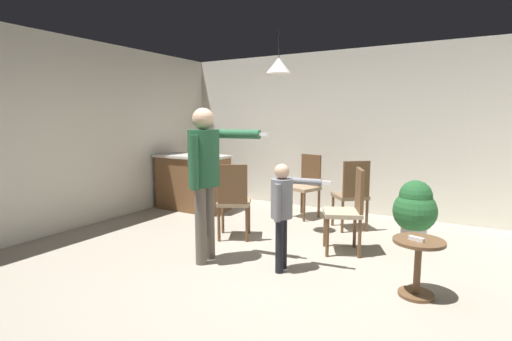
% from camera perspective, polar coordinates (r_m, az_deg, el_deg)
% --- Properties ---
extents(ground, '(7.68, 7.68, 0.00)m').
position_cam_1_polar(ground, '(3.95, 0.72, -15.69)').
color(ground, '#9E9384').
extents(wall_back, '(6.40, 0.10, 2.70)m').
position_cam_1_polar(wall_back, '(6.61, 14.52, 5.59)').
color(wall_back, silver).
rests_on(wall_back, ground).
extents(wall_left, '(0.10, 6.40, 2.70)m').
position_cam_1_polar(wall_left, '(5.90, -27.60, 4.72)').
color(wall_left, silver).
rests_on(wall_left, ground).
extents(kitchen_counter, '(1.26, 0.66, 0.95)m').
position_cam_1_polar(kitchen_counter, '(6.72, -9.39, -1.71)').
color(kitchen_counter, brown).
rests_on(kitchen_counter, ground).
extents(side_table_by_couch, '(0.44, 0.44, 0.52)m').
position_cam_1_polar(side_table_by_couch, '(3.75, 23.01, -12.30)').
color(side_table_by_couch, brown).
rests_on(side_table_by_couch, ground).
extents(person_adult, '(0.80, 0.56, 1.69)m').
position_cam_1_polar(person_adult, '(4.14, -7.60, 0.40)').
color(person_adult, '#60564C').
rests_on(person_adult, ground).
extents(person_child, '(0.57, 0.37, 1.12)m').
position_cam_1_polar(person_child, '(3.91, 4.00, -5.19)').
color(person_child, black).
rests_on(person_child, ground).
extents(dining_chair_by_counter, '(0.56, 0.56, 1.00)m').
position_cam_1_polar(dining_chair_by_counter, '(4.98, -3.37, -4.16)').
color(dining_chair_by_counter, brown).
rests_on(dining_chair_by_counter, ground).
extents(dining_chair_near_wall, '(0.59, 0.59, 1.00)m').
position_cam_1_polar(dining_chair_near_wall, '(5.54, 14.17, -3.16)').
color(dining_chair_near_wall, brown).
rests_on(dining_chair_near_wall, ground).
extents(dining_chair_centre_back, '(0.56, 0.56, 1.00)m').
position_cam_1_polar(dining_chair_centre_back, '(4.61, 13.68, -5.34)').
color(dining_chair_centre_back, brown).
rests_on(dining_chair_centre_back, ground).
extents(dining_chair_spare, '(0.53, 0.53, 1.00)m').
position_cam_1_polar(dining_chair_spare, '(6.17, 7.50, -1.89)').
color(dining_chair_spare, brown).
rests_on(dining_chair_spare, ground).
extents(potted_plant_corner, '(0.53, 0.53, 0.82)m').
position_cam_1_polar(potted_plant_corner, '(5.17, 22.63, -5.39)').
color(potted_plant_corner, '#B7B2AD').
rests_on(potted_plant_corner, ground).
extents(spare_remote_on_table, '(0.13, 0.08, 0.04)m').
position_cam_1_polar(spare_remote_on_table, '(3.64, 22.82, -9.39)').
color(spare_remote_on_table, white).
rests_on(spare_remote_on_table, side_table_by_couch).
extents(ceiling_light_pendant, '(0.32, 0.32, 0.55)m').
position_cam_1_polar(ceiling_light_pendant, '(5.09, 3.41, 15.40)').
color(ceiling_light_pendant, silver).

